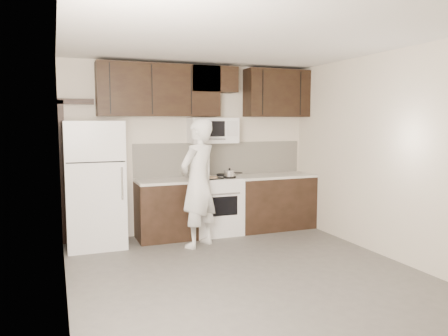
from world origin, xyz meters
TOP-DOWN VIEW (x-y plane):
  - floor at (0.00, 0.00)m, footprint 4.50×4.50m
  - back_wall at (0.00, 2.25)m, footprint 4.00×0.00m
  - ceiling at (0.00, 0.00)m, footprint 4.50×4.50m
  - counter_run at (0.60, 1.94)m, footprint 2.95×0.64m
  - stove at (0.30, 1.94)m, footprint 0.76×0.66m
  - backsplash at (0.50, 2.24)m, footprint 2.90×0.02m
  - upper_cabinets at (0.21, 2.08)m, footprint 3.48×0.35m
  - microwave at (0.30, 2.06)m, footprint 0.76×0.42m
  - refrigerator at (-1.55, 1.89)m, footprint 0.80×0.76m
  - door_trim at (-1.92, 2.21)m, footprint 0.50×0.08m
  - saucepan at (0.48, 1.79)m, footprint 0.27×0.18m
  - baking_tray at (0.16, 1.79)m, footprint 0.41×0.35m
  - pizza at (0.16, 1.79)m, footprint 0.29×0.29m
  - person at (-0.17, 1.36)m, footprint 0.80×0.73m

SIDE VIEW (x-z plane):
  - floor at x=0.00m, z-range 0.00..0.00m
  - counter_run at x=0.60m, z-range 0.00..0.91m
  - stove at x=0.30m, z-range -0.01..0.93m
  - refrigerator at x=-1.55m, z-range 0.00..1.80m
  - person at x=-0.17m, z-range 0.00..1.84m
  - baking_tray at x=0.16m, z-range 0.91..0.93m
  - pizza at x=0.16m, z-range 0.93..0.95m
  - saucepan at x=0.48m, z-range 0.90..1.05m
  - backsplash at x=0.50m, z-range 0.91..1.45m
  - door_trim at x=-1.92m, z-range 0.19..2.31m
  - back_wall at x=0.00m, z-range -0.65..3.35m
  - microwave at x=0.30m, z-range 1.45..1.85m
  - upper_cabinets at x=0.21m, z-range 1.89..2.67m
  - ceiling at x=0.00m, z-range 2.70..2.70m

